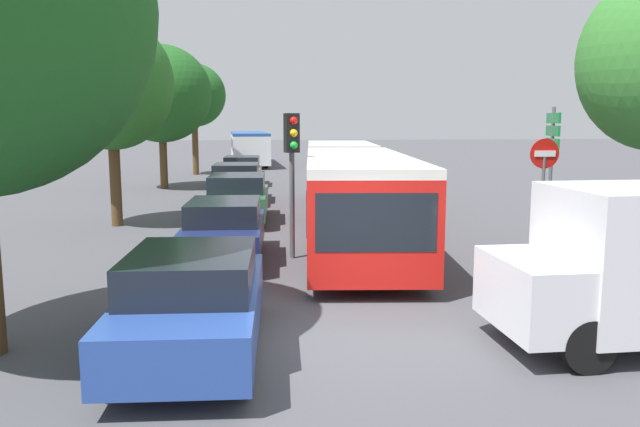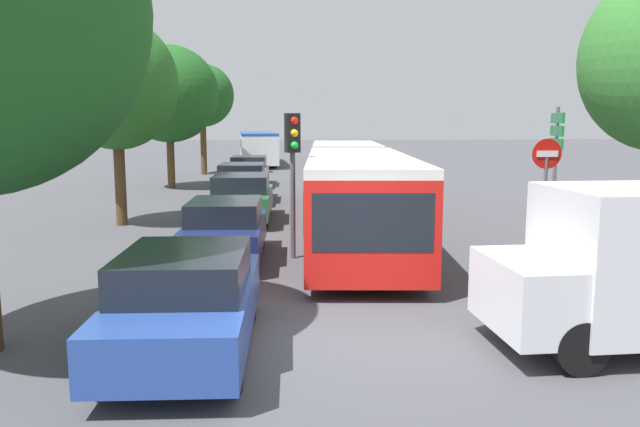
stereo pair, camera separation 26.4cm
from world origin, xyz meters
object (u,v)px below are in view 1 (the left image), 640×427
at_px(queued_car_navy, 225,230).
at_px(traffic_light, 292,153).
at_px(tree_left_mid, 111,84).
at_px(queued_car_green, 238,198).
at_px(queued_car_tan, 242,171).
at_px(articulated_bus, 348,183).
at_px(queued_car_blue, 193,302).
at_px(direction_sign_post, 552,145).
at_px(city_bus_rear, 249,146).
at_px(tree_left_far, 161,94).
at_px(queued_car_black, 237,182).
at_px(tree_left_distant, 194,96).
at_px(no_entry_sign, 543,179).

distance_m(queued_car_navy, traffic_light, 2.38).
bearing_deg(tree_left_mid, queued_car_green, 7.20).
height_order(queued_car_navy, queued_car_tan, queued_car_tan).
relative_size(queued_car_navy, traffic_light, 1.22).
xyz_separation_m(articulated_bus, tree_left_mid, (-7.08, 1.12, 2.95)).
bearing_deg(queued_car_navy, traffic_light, -85.06).
bearing_deg(queued_car_navy, queued_car_tan, 2.02).
distance_m(queued_car_blue, traffic_light, 6.45).
bearing_deg(direction_sign_post, queued_car_blue, 54.19).
relative_size(city_bus_rear, tree_left_mid, 1.78).
relative_size(queued_car_tan, tree_left_mid, 0.68).
bearing_deg(traffic_light, tree_left_far, -177.47).
height_order(queued_car_black, tree_left_distant, tree_left_distant).
distance_m(queued_car_green, queued_car_tan, 11.38).
relative_size(queued_car_green, tree_left_mid, 0.70).
bearing_deg(traffic_light, queued_car_tan, 169.59).
distance_m(queued_car_green, tree_left_far, 11.73).
bearing_deg(tree_left_mid, direction_sign_post, -15.21).
bearing_deg(queued_car_black, tree_left_far, 36.30).
relative_size(articulated_bus, queued_car_tan, 3.76).
xyz_separation_m(queued_car_green, tree_left_mid, (-3.71, -0.47, 3.56)).
xyz_separation_m(queued_car_green, queued_car_tan, (-0.13, 11.38, -0.02)).
bearing_deg(articulated_bus, no_entry_sign, 45.92).
xyz_separation_m(queued_car_black, tree_left_mid, (-3.51, -5.56, 3.55)).
distance_m(queued_car_blue, queued_car_navy, 5.89).
xyz_separation_m(queued_car_blue, queued_car_black, (0.05, 16.71, 0.03)).
height_order(articulated_bus, tree_left_far, tree_left_far).
bearing_deg(tree_left_distant, queued_car_blue, -84.58).
bearing_deg(city_bus_rear, queued_car_black, 176.33).
bearing_deg(queued_car_black, traffic_light, -169.22).
xyz_separation_m(queued_car_blue, traffic_light, (1.71, 5.97, 1.75)).
distance_m(queued_car_blue, tree_left_mid, 12.22).
height_order(no_entry_sign, tree_left_mid, tree_left_mid).
distance_m(city_bus_rear, queued_car_blue, 38.50).
bearing_deg(queued_car_tan, city_bus_rear, 1.57).
xyz_separation_m(articulated_bus, tree_left_far, (-7.22, 12.03, 3.11)).
bearing_deg(tree_left_distant, tree_left_far, -95.48).
height_order(queued_car_blue, tree_left_distant, tree_left_distant).
height_order(city_bus_rear, queued_car_tan, city_bus_rear).
height_order(queued_car_navy, queued_car_black, queued_car_black).
xyz_separation_m(city_bus_rear, direction_sign_post, (8.62, -30.69, 1.18)).
distance_m(city_bus_rear, queued_car_green, 26.87).
bearing_deg(queued_car_green, city_bus_rear, 2.03).
bearing_deg(queued_car_green, queued_car_tan, 2.65).
xyz_separation_m(queued_car_green, tree_left_far, (-3.85, 10.44, 3.72)).
bearing_deg(no_entry_sign, queued_car_navy, -92.97).
xyz_separation_m(traffic_light, direction_sign_post, (7.17, 1.83, 0.07)).
height_order(queued_car_black, queued_car_tan, queued_car_black).
distance_m(tree_left_mid, tree_left_far, 10.91).
xyz_separation_m(no_entry_sign, tree_left_mid, (-11.04, 5.65, 2.46)).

